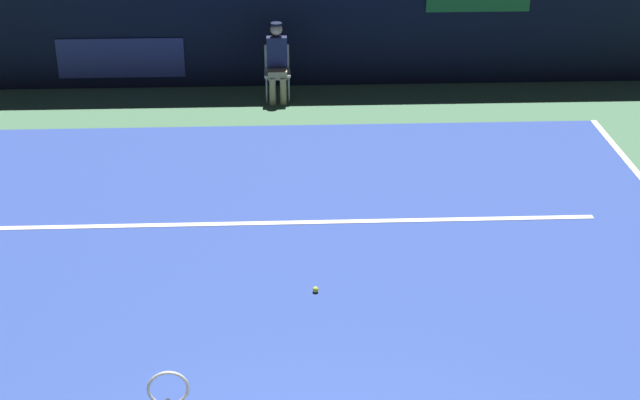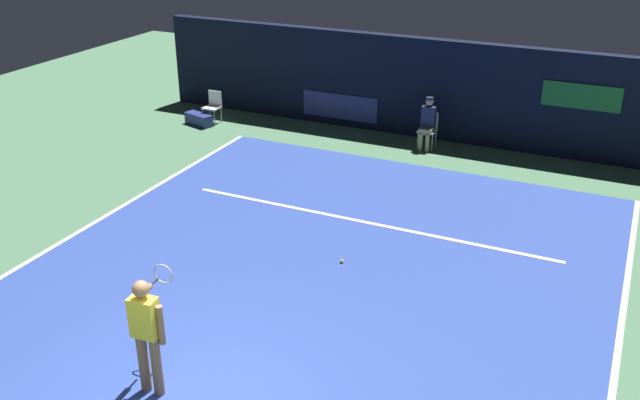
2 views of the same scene
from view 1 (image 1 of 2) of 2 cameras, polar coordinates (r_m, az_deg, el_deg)
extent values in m
plane|color=#4C7A56|center=(10.47, -1.49, -6.02)|extent=(31.70, 31.70, 0.00)
cube|color=#2D479E|center=(10.46, -1.49, -5.99)|extent=(9.90, 10.47, 0.01)
cube|color=white|center=(12.06, -1.66, -1.36)|extent=(7.72, 0.10, 0.01)
cube|color=black|center=(16.79, -2.03, 11.24)|extent=(16.52, 0.30, 2.60)
cube|color=navy|center=(17.07, -11.85, 8.33)|extent=(2.20, 0.04, 0.70)
torus|color=#B2B2B7|center=(7.00, -9.08, -11.11)|extent=(0.30, 0.05, 0.30)
cube|color=white|center=(16.20, -2.58, 7.59)|extent=(0.45, 0.41, 0.04)
cube|color=white|center=(16.32, -2.61, 8.57)|extent=(0.42, 0.04, 0.42)
cylinder|color=#B2B2B7|center=(16.11, -3.22, 6.61)|extent=(0.03, 0.03, 0.46)
cylinder|color=#B2B2B7|center=(16.12, -1.88, 6.64)|extent=(0.03, 0.03, 0.46)
cylinder|color=#B2B2B7|center=(16.44, -3.23, 7.00)|extent=(0.03, 0.03, 0.46)
cylinder|color=#B2B2B7|center=(16.44, -1.92, 7.03)|extent=(0.03, 0.03, 0.46)
cube|color=tan|center=(16.11, -2.57, 7.64)|extent=(0.33, 0.41, 0.14)
cylinder|color=tan|center=(16.03, -2.86, 6.51)|extent=(0.11, 0.11, 0.46)
cylinder|color=tan|center=(16.03, -2.22, 6.53)|extent=(0.11, 0.11, 0.46)
cube|color=#23284C|center=(16.13, -2.60, 8.88)|extent=(0.34, 0.23, 0.52)
sphere|color=#DBAD89|center=(16.02, -2.63, 10.18)|extent=(0.20, 0.20, 0.20)
cylinder|color=#141933|center=(16.00, -2.64, 10.49)|extent=(0.19, 0.19, 0.04)
sphere|color=#CCE033|center=(10.56, -0.27, -5.39)|extent=(0.07, 0.07, 0.07)
camera|label=2|loc=(4.81, 103.63, 3.72)|focal=39.53mm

